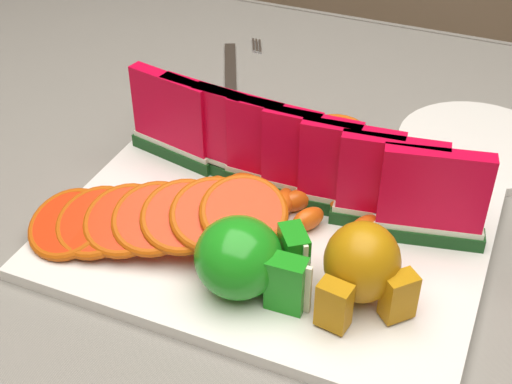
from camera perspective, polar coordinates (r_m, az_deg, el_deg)
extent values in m
cube|color=#513820|center=(0.72, -0.10, -3.72)|extent=(1.40, 0.90, 0.03)
cube|color=#513820|center=(1.50, -17.02, 0.82)|extent=(0.06, 0.06, 0.72)
cube|color=gray|center=(0.71, -0.10, -2.55)|extent=(1.52, 1.02, 0.01)
cube|color=gray|center=(1.17, 9.86, 8.69)|extent=(1.52, 0.01, 0.20)
cube|color=silver|center=(0.68, 1.13, -3.17)|extent=(0.40, 0.30, 0.01)
ellipsoid|color=#207F0D|center=(0.60, -1.41, -5.24)|extent=(0.10, 0.10, 0.07)
cube|color=#207F0D|center=(0.59, 2.44, -7.35)|extent=(0.03, 0.02, 0.05)
cube|color=beige|center=(0.59, 2.99, -7.50)|extent=(0.03, 0.01, 0.05)
cube|color=#207F0D|center=(0.61, 3.01, -5.06)|extent=(0.04, 0.04, 0.05)
cube|color=beige|center=(0.61, 3.53, -5.20)|extent=(0.02, 0.03, 0.05)
ellipsoid|color=#A4651E|center=(0.59, 8.48, -5.56)|extent=(0.07, 0.07, 0.07)
cube|color=#A4651E|center=(0.58, 6.25, -8.99)|extent=(0.03, 0.02, 0.04)
cube|color=#A4651E|center=(0.59, 11.36, -8.16)|extent=(0.03, 0.03, 0.04)
cylinder|color=silver|center=(0.85, 17.35, 3.62)|extent=(0.22, 0.22, 0.01)
cube|color=silver|center=(0.96, -2.06, 9.50)|extent=(0.09, 0.16, 0.00)
cube|color=silver|center=(1.04, -0.20, 11.65)|extent=(0.02, 0.04, 0.00)
cube|color=silver|center=(1.04, 0.06, 11.60)|extent=(0.02, 0.04, 0.00)
cube|color=silver|center=(1.03, 0.32, 11.55)|extent=(0.02, 0.04, 0.00)
cube|color=#113C13|center=(0.78, -6.54, 3.24)|extent=(0.11, 0.04, 0.01)
cube|color=silver|center=(0.77, -6.60, 3.85)|extent=(0.10, 0.04, 0.01)
cube|color=#B40000|center=(0.75, -6.82, 6.54)|extent=(0.10, 0.04, 0.08)
cube|color=#113C13|center=(0.76, -4.03, 2.42)|extent=(0.11, 0.04, 0.01)
cube|color=silver|center=(0.75, -4.06, 3.05)|extent=(0.10, 0.03, 0.01)
cube|color=#B40000|center=(0.73, -4.21, 5.79)|extent=(0.10, 0.03, 0.08)
cube|color=#113C13|center=(0.74, -1.40, 1.57)|extent=(0.11, 0.03, 0.01)
cube|color=silver|center=(0.73, -1.41, 2.20)|extent=(0.10, 0.03, 0.01)
cube|color=#B40000|center=(0.71, -1.46, 4.98)|extent=(0.10, 0.02, 0.08)
cube|color=#113C13|center=(0.72, 1.36, 0.66)|extent=(0.11, 0.02, 0.01)
cube|color=silver|center=(0.72, 1.37, 1.31)|extent=(0.10, 0.02, 0.01)
cube|color=#B40000|center=(0.69, 1.42, 4.12)|extent=(0.10, 0.02, 0.08)
cube|color=#113C13|center=(0.71, 4.23, -0.28)|extent=(0.11, 0.02, 0.01)
cube|color=silver|center=(0.70, 4.27, 0.37)|extent=(0.10, 0.02, 0.01)
cube|color=#B40000|center=(0.68, 4.43, 3.21)|extent=(0.10, 0.02, 0.08)
cube|color=#113C13|center=(0.70, 7.21, -1.25)|extent=(0.11, 0.03, 0.01)
cube|color=silver|center=(0.69, 7.27, -0.60)|extent=(0.10, 0.03, 0.01)
cube|color=#B40000|center=(0.67, 7.55, 2.26)|extent=(0.10, 0.02, 0.08)
cube|color=#113C13|center=(0.69, 10.28, -2.25)|extent=(0.11, 0.04, 0.01)
cube|color=silver|center=(0.68, 10.37, -1.60)|extent=(0.10, 0.03, 0.01)
cube|color=#B40000|center=(0.66, 10.77, 1.26)|extent=(0.10, 0.03, 0.08)
cube|color=#113C13|center=(0.68, 13.44, -3.27)|extent=(0.11, 0.04, 0.01)
cube|color=silver|center=(0.67, 13.56, -2.62)|extent=(0.10, 0.04, 0.01)
cube|color=#B40000|center=(0.65, 14.08, 0.23)|extent=(0.10, 0.04, 0.08)
cylinder|color=#E76B00|center=(0.68, -14.75, -2.47)|extent=(0.08, 0.08, 0.03)
torus|color=#BD2908|center=(0.68, -14.75, -2.47)|extent=(0.09, 0.09, 0.04)
cylinder|color=#E76B00|center=(0.67, -12.62, -2.35)|extent=(0.08, 0.08, 0.03)
torus|color=#BD2908|center=(0.67, -12.62, -2.35)|extent=(0.09, 0.08, 0.04)
cylinder|color=#E76B00|center=(0.66, -10.41, -2.22)|extent=(0.07, 0.07, 0.03)
torus|color=#BD2908|center=(0.66, -10.41, -2.22)|extent=(0.08, 0.08, 0.04)
cylinder|color=#E76B00|center=(0.65, -8.14, -2.08)|extent=(0.08, 0.08, 0.03)
torus|color=#BD2908|center=(0.65, -8.14, -2.08)|extent=(0.09, 0.09, 0.04)
cylinder|color=#E76B00|center=(0.64, -5.81, -1.94)|extent=(0.09, 0.09, 0.03)
torus|color=#BD2908|center=(0.64, -5.81, -1.94)|extent=(0.10, 0.10, 0.04)
cylinder|color=#E76B00|center=(0.63, -3.42, -1.79)|extent=(0.09, 0.09, 0.03)
torus|color=#BD2908|center=(0.63, -3.42, -1.79)|extent=(0.10, 0.10, 0.04)
cylinder|color=#E76B00|center=(0.63, -0.99, -1.63)|extent=(0.10, 0.10, 0.03)
torus|color=#BD2908|center=(0.63, -0.99, -1.63)|extent=(0.11, 0.11, 0.04)
cylinder|color=#E76B00|center=(0.81, -3.46, 5.49)|extent=(0.08, 0.07, 0.03)
torus|color=#BD2908|center=(0.81, -3.46, 5.49)|extent=(0.08, 0.08, 0.03)
cylinder|color=#E76B00|center=(0.79, -0.31, 4.97)|extent=(0.08, 0.08, 0.03)
torus|color=#BD2908|center=(0.79, -0.31, 4.97)|extent=(0.09, 0.09, 0.03)
cylinder|color=#E76B00|center=(0.77, 2.97, 4.41)|extent=(0.09, 0.09, 0.03)
torus|color=#BD2908|center=(0.77, 2.97, 4.41)|extent=(0.10, 0.10, 0.03)
cylinder|color=#E76B00|center=(0.76, 6.38, 3.81)|extent=(0.09, 0.09, 0.03)
torus|color=#BD2908|center=(0.76, 6.38, 3.81)|extent=(0.10, 0.10, 0.03)
ellipsoid|color=#D04106|center=(0.71, -2.79, 0.28)|extent=(0.04, 0.04, 0.02)
ellipsoid|color=#D04106|center=(0.72, -0.87, 0.70)|extent=(0.04, 0.02, 0.02)
ellipsoid|color=#D04106|center=(0.69, 0.56, -0.76)|extent=(0.03, 0.04, 0.02)
ellipsoid|color=#D04106|center=(0.69, 2.30, -0.79)|extent=(0.03, 0.04, 0.02)
ellipsoid|color=#D04106|center=(0.69, 3.25, -0.68)|extent=(0.04, 0.04, 0.02)
ellipsoid|color=#D04106|center=(0.67, 4.18, -2.18)|extent=(0.03, 0.04, 0.02)
ellipsoid|color=#D04106|center=(0.69, 7.17, -1.33)|extent=(0.04, 0.02, 0.02)
ellipsoid|color=#D04106|center=(0.67, 8.68, -2.79)|extent=(0.03, 0.04, 0.02)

